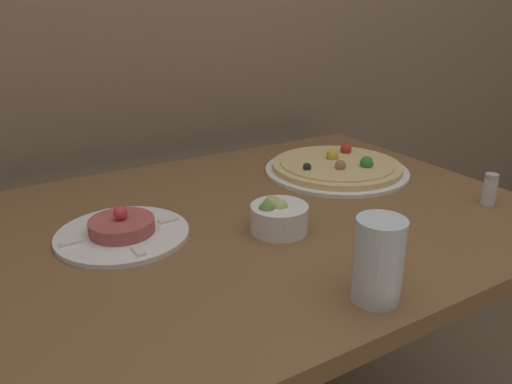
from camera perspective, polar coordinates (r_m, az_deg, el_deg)
name	(u,v)px	position (r m, az deg, el deg)	size (l,w,h in m)	color
dining_table	(262,257)	(1.12, 0.73, -7.46)	(1.16, 0.88, 0.77)	brown
pizza_plate	(337,167)	(1.33, 9.23, 2.83)	(0.38, 0.38, 0.06)	white
tartare_plate	(122,231)	(1.00, -15.03, -4.29)	(0.26, 0.26, 0.06)	white
small_bowl	(278,216)	(0.98, 2.55, -2.80)	(0.11, 0.11, 0.07)	white
drinking_glass	(378,260)	(0.77, 13.80, -7.59)	(0.08, 0.08, 0.13)	silver
salt_shaker	(490,189)	(1.22, 25.15, 0.26)	(0.03, 0.03, 0.07)	silver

